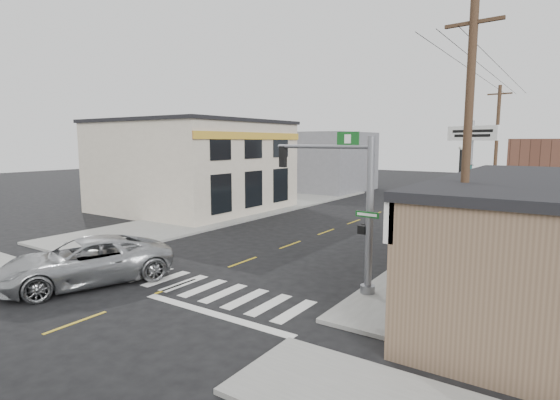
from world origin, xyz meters
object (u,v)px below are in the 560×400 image
Objects in this scene: fire_hydrant at (406,254)px; dance_center_sign at (471,149)px; bare_tree at (477,189)px; suv at (85,261)px; utility_pole_far at (496,150)px; lamp_post at (460,185)px; guide_sign at (410,220)px; traffic_signal_pole at (352,197)px; utility_pole_near at (466,162)px.

fire_hydrant is 0.11× the size of dance_center_sign.
bare_tree is (2.00, -9.56, -1.21)m from dance_center_sign.
utility_pole_far is (10.59, 24.75, 3.94)m from suv.
dance_center_sign reaches higher than lamp_post.
utility_pole_far is (1.20, 15.22, 2.82)m from guide_sign.
traffic_signal_pole is 10.63m from lamp_post.
bare_tree is 3.10m from utility_pole_near.
traffic_signal_pole is (8.82, 4.68, 2.61)m from suv.
lamp_post is (1.44, 10.53, -0.39)m from traffic_signal_pole.
utility_pole_near is (0.14, -2.92, 1.03)m from bare_tree.
fire_hydrant is at bearing -65.95° from guide_sign.
bare_tree is (12.44, 7.07, 2.90)m from suv.
guide_sign is 0.32× the size of utility_pole_far.
utility_pole_near reaches higher than suv.
suv is 13.83m from utility_pole_near.
utility_pole_near is at bearing -78.28° from utility_pole_far.
lamp_post is 0.79× the size of dance_center_sign.
suv is at bearing -147.07° from traffic_signal_pole.
utility_pole_far is (0.33, 9.54, 1.73)m from lamp_post.
utility_pole_near reaches higher than traffic_signal_pole.
traffic_signal_pole reaches higher than fire_hydrant.
utility_pole_near is (12.59, 4.14, 3.94)m from suv.
guide_sign is (9.39, 9.53, 1.12)m from suv.
utility_pole_near is at bearing -35.22° from guide_sign.
utility_pole_far reaches higher than utility_pole_near.
utility_pole_near reaches higher than dance_center_sign.
fire_hydrant is 16.17m from utility_pole_far.
suv is at bearing -135.58° from fire_hydrant.
utility_pole_far reaches higher than lamp_post.
guide_sign is 7.78m from dance_center_sign.
utility_pole_far is (-2.00, 20.61, 0.01)m from utility_pole_near.
traffic_signal_pole is 0.62× the size of utility_pole_near.
guide_sign is at bearing -86.99° from lamp_post.
utility_pole_far is at bearing 113.02° from dance_center_sign.
utility_pole_near is 1.00× the size of utility_pole_far.
traffic_signal_pole is 5.10m from guide_sign.
utility_pole_near is at bearing -3.08° from traffic_signal_pole.
suv is at bearing -106.99° from utility_pole_far.
suv is at bearing -150.41° from bare_tree.
fire_hydrant is (0.00, -0.32, -1.48)m from guide_sign.
suv is 2.17× the size of guide_sign.
traffic_signal_pole reaches higher than lamp_post.
guide_sign is at bearing 66.56° from suv.
traffic_signal_pole reaches higher than suv.
dance_center_sign is (1.62, 11.95, 1.51)m from traffic_signal_pole.
dance_center_sign is at bearing 79.02° from suv.
fire_hydrant is 0.14× the size of lamp_post.
dance_center_sign is at bearing 101.83° from bare_tree.
suv is 1.35× the size of bare_tree.
suv is 0.98× the size of dance_center_sign.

